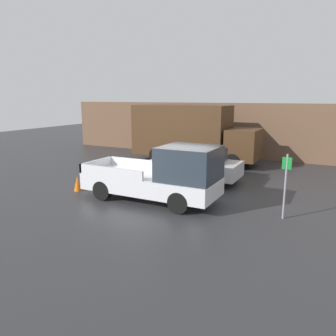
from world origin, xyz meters
TOP-DOWN VIEW (x-y plane):
  - ground_plane at (0.00, 0.00)m, footprint 60.00×60.00m
  - building_wall at (0.00, 10.19)m, footprint 28.00×0.15m
  - pickup_truck at (-0.36, -0.61)m, footprint 5.42×2.09m
  - car at (-0.45, 3.00)m, footprint 4.21×1.98m
  - delivery_truck at (-2.74, 7.32)m, footprint 7.81×2.52m
  - parking_sign at (4.10, -0.37)m, footprint 0.30×0.07m
  - newspaper_box at (-0.65, 9.86)m, footprint 0.45×0.40m
  - traffic_cone at (-4.41, -0.99)m, footprint 0.33×0.33m

SIDE VIEW (x-z plane):
  - ground_plane at x=0.00m, z-range 0.00..0.00m
  - traffic_cone at x=-4.41m, z-range 0.00..0.67m
  - newspaper_box at x=-0.65m, z-range 0.00..1.06m
  - car at x=-0.45m, z-range 0.02..1.66m
  - pickup_truck at x=-0.36m, z-range -0.09..2.17m
  - parking_sign at x=4.10m, z-range 0.15..2.36m
  - building_wall at x=0.00m, z-range 0.00..3.65m
  - delivery_truck at x=-2.74m, z-range 0.10..3.64m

